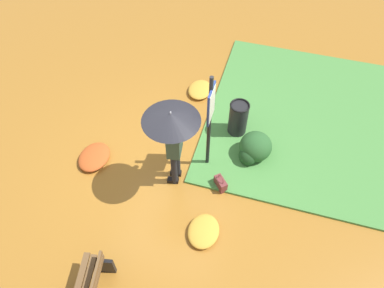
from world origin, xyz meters
TOP-DOWN VIEW (x-y plane):
  - ground_plane at (0.00, 0.00)m, footprint 18.00×18.00m
  - grass_verge at (-2.22, 2.42)m, footprint 4.80×4.00m
  - person_with_umbrella at (0.19, 0.25)m, footprint 0.96×0.96m
  - info_sign_post at (-0.41, 0.74)m, footprint 0.44×0.07m
  - handbag at (0.07, 1.12)m, footprint 0.32×0.31m
  - trash_bin at (-1.41, 1.13)m, footprint 0.42×0.42m
  - shrub_cluster at (-0.84, 1.59)m, footprint 0.72×0.66m
  - leaf_pile_near_person at (-2.42, 0.02)m, footprint 0.69×0.55m
  - leaf_pile_by_bench at (1.10, 1.06)m, footprint 0.69×0.55m
  - leaf_pile_far_path at (0.14, -1.53)m, footprint 0.76×0.61m

SIDE VIEW (x-z plane):
  - ground_plane at x=0.00m, z-range 0.00..0.00m
  - grass_verge at x=-2.22m, z-range 0.00..0.05m
  - leaf_pile_near_person at x=-2.42m, z-range 0.00..0.15m
  - leaf_pile_by_bench at x=1.10m, z-range 0.00..0.15m
  - leaf_pile_far_path at x=0.14m, z-range 0.00..0.17m
  - handbag at x=0.07m, z-range -0.06..0.31m
  - shrub_cluster at x=-0.84m, z-range -0.02..0.57m
  - trash_bin at x=-1.41m, z-range 0.00..0.84m
  - info_sign_post at x=-0.41m, z-range 0.29..2.59m
  - person_with_umbrella at x=0.19m, z-range 0.53..2.57m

